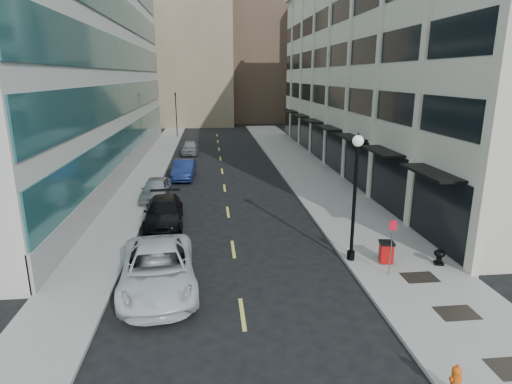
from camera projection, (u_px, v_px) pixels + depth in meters
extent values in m
plane|color=black|center=(247.00, 348.00, 13.53)|extent=(160.00, 160.00, 0.00)
cube|color=gray|center=(320.00, 185.00, 33.46)|extent=(5.00, 80.00, 0.15)
cube|color=gray|center=(138.00, 189.00, 32.02)|extent=(3.00, 80.00, 0.15)
cube|color=beige|center=(407.00, 68.00, 38.80)|extent=(14.00, 46.00, 18.00)
cube|color=black|center=(329.00, 146.00, 39.93)|extent=(0.18, 46.00, 3.60)
cube|color=black|center=(331.00, 96.00, 38.74)|extent=(0.12, 46.00, 1.80)
cube|color=black|center=(333.00, 56.00, 37.82)|extent=(0.12, 46.00, 1.80)
cube|color=black|center=(335.00, 13.00, 36.90)|extent=(0.12, 46.00, 1.80)
cube|color=beige|center=(502.00, 57.00, 16.02)|extent=(0.35, 0.60, 18.00)
cube|color=beige|center=(424.00, 62.00, 21.78)|extent=(0.35, 0.60, 18.00)
cube|color=beige|center=(379.00, 65.00, 27.53)|extent=(0.35, 0.60, 18.00)
cube|color=beige|center=(350.00, 66.00, 33.29)|extent=(0.35, 0.60, 18.00)
cube|color=beige|center=(329.00, 68.00, 39.04)|extent=(0.35, 0.60, 18.00)
cube|color=beige|center=(313.00, 69.00, 44.80)|extent=(0.35, 0.60, 18.00)
cube|color=beige|center=(302.00, 70.00, 50.55)|extent=(0.35, 0.60, 18.00)
cube|color=beige|center=(292.00, 70.00, 56.30)|extent=(0.35, 0.60, 18.00)
cube|color=black|center=(431.00, 173.00, 20.18)|extent=(1.30, 4.00, 0.12)
cube|color=black|center=(382.00, 151.00, 25.93)|extent=(1.30, 4.00, 0.12)
cube|color=black|center=(350.00, 137.00, 31.69)|extent=(1.30, 4.00, 0.12)
cube|color=black|center=(328.00, 128.00, 37.44)|extent=(1.30, 4.00, 0.12)
cube|color=black|center=(312.00, 121.00, 43.20)|extent=(1.30, 4.00, 0.12)
cube|color=black|center=(300.00, 115.00, 48.95)|extent=(1.30, 4.00, 0.12)
cube|color=black|center=(291.00, 111.00, 54.71)|extent=(1.30, 4.00, 0.12)
cube|color=beige|center=(24.00, 54.00, 35.14)|extent=(16.00, 46.00, 20.00)
cube|color=gray|center=(133.00, 161.00, 38.37)|extent=(0.20, 46.00, 1.80)
cube|color=#275C5C|center=(131.00, 138.00, 37.81)|extent=(0.14, 45.60, 2.40)
cube|color=#275C5C|center=(128.00, 97.00, 36.89)|extent=(0.14, 45.60, 2.40)
cube|color=#275C5C|center=(124.00, 55.00, 35.97)|extent=(0.14, 45.60, 2.40)
cube|color=#275C5C|center=(121.00, 10.00, 35.04)|extent=(0.14, 45.60, 2.40)
cube|color=#8B775B|center=(190.00, 42.00, 74.64)|extent=(14.00, 18.00, 28.00)
cube|color=#503A30|center=(256.00, 27.00, 78.92)|extent=(12.00, 16.00, 34.00)
cube|color=#8B775B|center=(142.00, 61.00, 84.00)|extent=(12.00, 14.00, 22.00)
cube|color=beige|center=(315.00, 66.00, 76.05)|extent=(10.00, 14.00, 20.00)
cube|color=black|center=(457.00, 313.00, 15.23)|extent=(1.40, 1.00, 0.01)
cube|color=black|center=(420.00, 277.00, 17.92)|extent=(1.40, 1.00, 0.01)
cube|color=#D8CC4C|center=(242.00, 314.00, 15.45)|extent=(0.15, 2.20, 0.01)
cube|color=#D8CC4C|center=(233.00, 249.00, 21.20)|extent=(0.15, 2.20, 0.01)
cube|color=#D8CC4C|center=(228.00, 212.00, 26.96)|extent=(0.15, 2.20, 0.01)
cube|color=#D8CC4C|center=(225.00, 188.00, 32.71)|extent=(0.15, 2.20, 0.01)
cube|color=#D8CC4C|center=(222.00, 171.00, 38.47)|extent=(0.15, 2.20, 0.01)
cube|color=#D8CC4C|center=(220.00, 159.00, 44.22)|extent=(0.15, 2.20, 0.01)
cube|color=#D8CC4C|center=(219.00, 149.00, 49.97)|extent=(0.15, 2.20, 0.01)
cube|color=#D8CC4C|center=(218.00, 141.00, 55.73)|extent=(0.15, 2.20, 0.01)
cube|color=#D8CC4C|center=(217.00, 135.00, 61.48)|extent=(0.15, 2.20, 0.01)
cylinder|color=black|center=(176.00, 116.00, 58.21)|extent=(0.12, 0.12, 6.00)
imported|color=black|center=(175.00, 93.00, 57.42)|extent=(0.66, 0.66, 1.98)
imported|color=silver|center=(158.00, 269.00, 17.04)|extent=(3.52, 6.55, 1.75)
imported|color=black|center=(164.00, 212.00, 24.43)|extent=(2.44, 5.39, 1.53)
imported|color=gray|center=(156.00, 189.00, 29.36)|extent=(1.96, 4.59, 1.55)
imported|color=navy|center=(184.00, 170.00, 35.49)|extent=(1.93, 4.78, 1.54)
imported|color=gray|center=(190.00, 147.00, 46.57)|extent=(1.92, 4.40, 1.48)
cylinder|color=#E95410|center=(455.00, 381.00, 11.30)|extent=(0.24, 0.24, 0.60)
sphere|color=#E95410|center=(457.00, 371.00, 11.22)|extent=(0.27, 0.27, 0.27)
cylinder|color=#E95410|center=(458.00, 367.00, 11.18)|extent=(0.08, 0.08, 0.11)
cylinder|color=#E95410|center=(456.00, 379.00, 11.28)|extent=(0.32, 0.14, 0.12)
cylinder|color=#E95410|center=(456.00, 379.00, 11.26)|extent=(0.18, 0.19, 0.17)
cube|color=#AB0C0B|center=(386.00, 253.00, 19.22)|extent=(0.63, 0.63, 0.89)
cube|color=black|center=(387.00, 243.00, 19.09)|extent=(0.71, 0.71, 0.11)
cylinder|color=black|center=(379.00, 258.00, 19.58)|extent=(0.05, 0.19, 0.19)
cylinder|color=black|center=(387.00, 258.00, 19.62)|extent=(0.05, 0.19, 0.19)
cylinder|color=black|center=(351.00, 255.00, 19.63)|extent=(0.35, 0.35, 0.40)
cylinder|color=black|center=(354.00, 202.00, 18.95)|extent=(0.16, 0.16, 5.10)
sphere|color=silver|center=(358.00, 141.00, 18.23)|extent=(0.49, 0.49, 0.49)
cone|color=black|center=(358.00, 134.00, 18.16)|extent=(0.13, 0.13, 0.20)
cylinder|color=slate|center=(391.00, 246.00, 17.80)|extent=(0.05, 0.05, 2.62)
cube|color=red|center=(393.00, 225.00, 17.54)|extent=(0.31, 0.09, 0.41)
cube|color=black|center=(438.00, 263.00, 19.16)|extent=(0.45, 0.45, 0.11)
cylinder|color=black|center=(439.00, 259.00, 19.10)|extent=(0.23, 0.23, 0.36)
ellipsoid|color=black|center=(440.00, 253.00, 19.03)|extent=(0.50, 0.50, 0.35)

